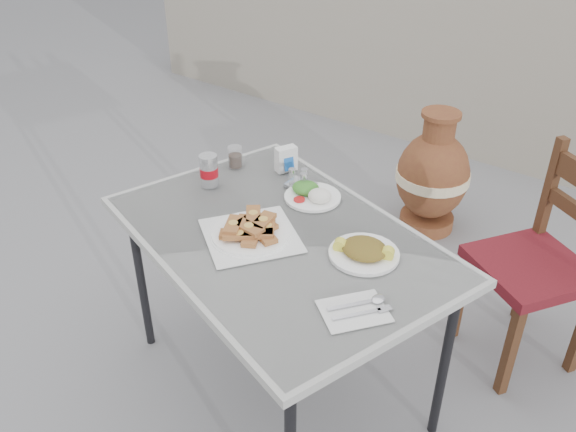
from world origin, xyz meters
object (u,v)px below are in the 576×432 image
Objects in this scene: cafe_table at (279,246)px; salad_chopped_plate at (364,251)px; soda_can at (209,170)px; condiment_caddy at (300,181)px; cola_glass at (235,158)px; napkin_holder at (286,159)px; pide_plate at (251,229)px; chair at (540,262)px; salad_rice_plate at (312,194)px; terracotta_urn at (433,176)px.

cafe_table is 5.98× the size of salad_chopped_plate.
soda_can reaches higher than condiment_caddy.
napkin_holder is (0.19, 0.10, 0.01)m from cola_glass.
chair reaches higher than pide_plate.
salad_rice_plate is 0.41m from cola_glass.
salad_chopped_plate is at bearing -3.25° from soda_can.
salad_rice_plate reaches higher than terracotta_urn.
condiment_caddy is (-0.44, 0.25, 0.01)m from salad_chopped_plate.
chair is at bearing 47.09° from pide_plate.
soda_can is at bearing -116.69° from chair.
salad_chopped_plate is at bearing -29.85° from salad_rice_plate.
cafe_table is 0.32m from salad_chopped_plate.
condiment_caddy is 0.12× the size of chair.
cola_glass reaches higher than condiment_caddy.
chair is at bearing -40.88° from terracotta_urn.
chair is (0.80, 0.86, -0.30)m from pide_plate.
pide_plate is 1.21m from chair.
terracotta_urn is at bearing 89.08° from pide_plate.
napkin_holder is at bearing 124.05° from cafe_table.
condiment_caddy reaches higher than salad_rice_plate.
soda_can is at bearing -157.33° from salad_rice_plate.
napkin_holder reaches higher than salad_chopped_plate.
soda_can is at bearing -106.16° from terracotta_urn.
cola_glass is at bearing -175.93° from condiment_caddy.
salad_rice_plate is 2.47× the size of cola_glass.
cola_glass is at bearing 163.58° from salad_chopped_plate.
pide_plate is at bearing -159.98° from salad_chopped_plate.
cola_glass reaches higher than cafe_table.
chair is at bearing 47.40° from cafe_table.
terracotta_urn is at bearing 73.84° from soda_can.
soda_can is at bearing 153.70° from pide_plate.
cola_glass is 0.79× the size of condiment_caddy.
cola_glass is (-0.77, 0.23, 0.02)m from salad_chopped_plate.
chair is at bearing 28.57° from condiment_caddy.
pide_plate is 0.47× the size of chair.
cafe_table is 1.53× the size of chair.
salad_rice_plate reaches higher than salad_chopped_plate.
salad_rice_plate is 0.42m from soda_can.
cola_glass is at bearing 136.85° from pide_plate.
pide_plate is at bearing -80.42° from condiment_caddy.
condiment_caddy is (-0.09, 0.04, 0.01)m from salad_rice_plate.
chair is (0.72, 0.79, -0.22)m from cafe_table.
soda_can is 1.25× the size of napkin_holder.
cola_glass is (-0.41, 0.02, 0.02)m from salad_rice_plate.
soda_can is 0.19m from cola_glass.
pide_plate is 0.62× the size of terracotta_urn.
salad_chopped_plate reaches higher than terracotta_urn.
condiment_caddy is (0.32, 0.02, -0.01)m from cola_glass.
salad_rice_plate is 1.96× the size of condiment_caddy.
napkin_holder is at bearing 149.34° from condiment_caddy.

